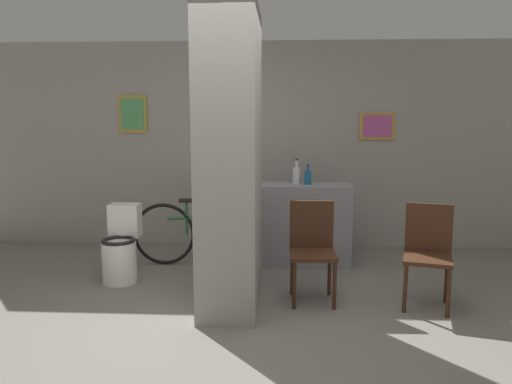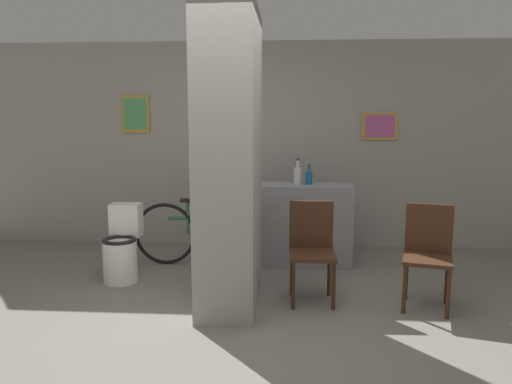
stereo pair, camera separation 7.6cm
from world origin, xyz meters
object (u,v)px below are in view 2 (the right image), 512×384
object	(u,v)px
toilet	(122,248)
bicycle	(212,233)
chair_near_pillar	(312,246)
bottle_tall	(298,174)
chair_by_doorway	(428,251)

from	to	relation	value
toilet	bicycle	world-z (taller)	toilet
toilet	chair_near_pillar	xyz separation A→B (m)	(1.93, -0.42, 0.17)
bottle_tall	toilet	bearing A→B (deg)	-157.92
chair_by_doorway	bicycle	xyz separation A→B (m)	(-2.10, 1.07, -0.13)
chair_near_pillar	bicycle	world-z (taller)	chair_near_pillar
chair_by_doorway	bicycle	bearing A→B (deg)	168.01
bicycle	bottle_tall	world-z (taller)	bottle_tall
bottle_tall	chair_by_doorway	bearing A→B (deg)	-47.50
chair_near_pillar	bicycle	xyz separation A→B (m)	(-1.08, 0.98, -0.13)
chair_by_doorway	bottle_tall	xyz separation A→B (m)	(-1.14, 1.24, 0.52)
chair_near_pillar	bottle_tall	size ratio (longest dim) A/B	3.08
chair_near_pillar	chair_by_doorway	bearing A→B (deg)	-6.81
toilet	chair_near_pillar	size ratio (longest dim) A/B	0.85
toilet	bicycle	distance (m)	1.01
toilet	bottle_tall	bearing A→B (deg)	22.08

